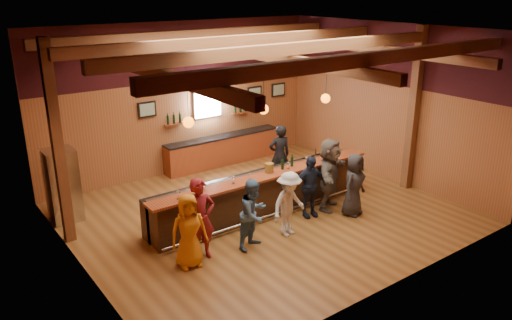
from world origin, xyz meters
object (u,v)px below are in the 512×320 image
object	(u,v)px
back_bar_cabinet	(223,150)
customer_navy	(309,187)
ice_bucket	(269,168)
stainless_fridge	(62,185)
customer_denim	(254,214)
customer_redvest	(200,219)
bartender	(279,155)
customer_orange	(189,231)
customer_white	(289,204)
bottle_a	(283,164)
bar_counter	(260,192)
customer_dark	(354,185)
customer_brown	(329,174)

from	to	relation	value
back_bar_cabinet	customer_navy	world-z (taller)	customer_navy
back_bar_cabinet	ice_bucket	size ratio (longest dim) A/B	17.12
stainless_fridge	customer_denim	bearing A→B (deg)	-52.42
ice_bucket	customer_navy	bearing A→B (deg)	-44.62
customer_redvest	bartender	size ratio (longest dim) A/B	1.00
stainless_fridge	customer_denim	world-z (taller)	stainless_fridge
customer_orange	customer_white	xyz separation A→B (m)	(2.48, -0.16, -0.02)
ice_bucket	customer_denim	bearing A→B (deg)	-138.75
customer_orange	customer_denim	size ratio (longest dim) A/B	1.00
customer_navy	bartender	bearing A→B (deg)	81.80
customer_redvest	stainless_fridge	bearing A→B (deg)	125.40
customer_denim	bottle_a	xyz separation A→B (m)	(1.70, 1.12, 0.45)
bar_counter	bottle_a	bearing A→B (deg)	-25.54
customer_white	bartender	size ratio (longest dim) A/B	0.87
back_bar_cabinet	stainless_fridge	xyz separation A→B (m)	(-5.30, -1.12, 0.42)
bartender	customer_dark	bearing A→B (deg)	109.37
bar_counter	ice_bucket	world-z (taller)	ice_bucket
customer_navy	customer_brown	xyz separation A→B (m)	(0.72, 0.06, 0.15)
customer_denim	bottle_a	size ratio (longest dim) A/B	4.70
customer_navy	customer_white	bearing A→B (deg)	-145.06
bar_counter	customer_navy	xyz separation A→B (m)	(0.82, -0.93, 0.27)
customer_navy	ice_bucket	xyz separation A→B (m)	(-0.71, 0.70, 0.44)
bartender	bottle_a	distance (m)	1.76
customer_orange	customer_white	size ratio (longest dim) A/B	1.02
back_bar_cabinet	customer_redvest	world-z (taller)	customer_redvest
stainless_fridge	customer_denim	size ratio (longest dim) A/B	1.14
customer_white	customer_dark	xyz separation A→B (m)	(2.01, -0.09, 0.03)
back_bar_cabinet	customer_white	xyz separation A→B (m)	(-1.40, -4.96, 0.29)
back_bar_cabinet	ice_bucket	xyz separation A→B (m)	(-1.07, -3.80, 0.75)
customer_navy	customer_dark	xyz separation A→B (m)	(0.97, -0.56, 0.01)
customer_brown	customer_dark	world-z (taller)	customer_brown
customer_redvest	bottle_a	size ratio (longest dim) A/B	5.31
customer_denim	customer_dark	distance (m)	2.98
back_bar_cabinet	bar_counter	bearing A→B (deg)	-108.34
customer_redvest	customer_brown	bearing A→B (deg)	12.20
customer_white	customer_navy	bearing A→B (deg)	13.15
customer_redvest	customer_white	world-z (taller)	customer_redvest
customer_redvest	customer_dark	world-z (taller)	customer_redvest
customer_white	customer_brown	world-z (taller)	customer_brown
customer_redvest	ice_bucket	distance (m)	2.64
bottle_a	bar_counter	bearing A→B (deg)	154.46
customer_white	customer_orange	bearing A→B (deg)	165.25
customer_orange	stainless_fridge	bearing A→B (deg)	121.40
bartender	customer_orange	bearing A→B (deg)	43.01
bartender	ice_bucket	xyz separation A→B (m)	(-1.42, -1.37, 0.34)
customer_white	bartender	bearing A→B (deg)	44.35
bottle_a	customer_dark	bearing A→B (deg)	-44.12
customer_white	customer_dark	distance (m)	2.01
customer_denim	bartender	bearing A→B (deg)	24.85
customer_dark	customer_brown	bearing A→B (deg)	95.81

